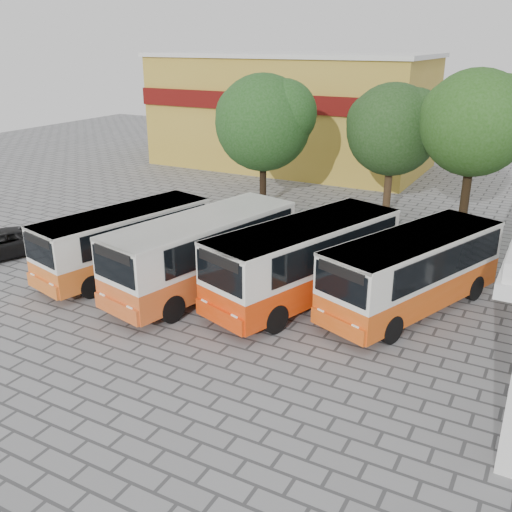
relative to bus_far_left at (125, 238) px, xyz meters
The scene contains 9 objects.
ground 8.04m from the bus_far_left, 18.72° to the right, with size 90.00×90.00×0.00m, color gray.
shophouse_block 23.86m from the bus_far_left, 98.55° to the left, with size 20.40×10.40×8.30m.
bus_far_left is the anchor object (origin of this frame).
bus_centre_left 3.81m from the bus_far_left, ahead, with size 4.21×8.57×2.94m.
bus_centre_right 7.65m from the bus_far_left, ahead, with size 4.94×8.74×2.96m.
bus_far_right 11.49m from the bus_far_left, 10.97° to the left, with size 4.99×8.33×2.81m.
tree_left 12.20m from the bus_far_left, 88.41° to the left, with size 5.62×5.36×7.53m.
tree_middle 15.27m from the bus_far_left, 60.87° to the left, with size 5.03×4.79×7.19m.
tree_right 16.36m from the bus_far_left, 42.84° to the left, with size 5.05×4.81×8.08m.
Camera 1 is at (7.82, -14.33, 9.16)m, focal length 40.00 mm.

